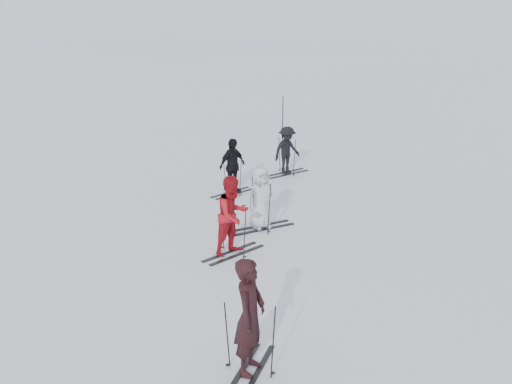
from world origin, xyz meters
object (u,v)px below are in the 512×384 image
(skier_uphill_left, at_px, (232,167))
(skier_uphill_far, at_px, (287,151))
(skier_red, at_px, (233,216))
(skier_near_dark, at_px, (250,318))
(piste_marker, at_px, (283,118))
(skier_grey, at_px, (261,199))

(skier_uphill_left, distance_m, skier_uphill_far, 2.69)
(skier_red, height_order, skier_uphill_left, skier_red)
(skier_near_dark, height_order, skier_uphill_left, skier_near_dark)
(skier_uphill_left, relative_size, piste_marker, 0.93)
(skier_uphill_left, distance_m, piste_marker, 7.20)
(skier_red, relative_size, skier_grey, 1.17)
(skier_red, distance_m, skier_uphill_far, 6.78)
(skier_near_dark, bearing_deg, piste_marker, 13.43)
(skier_red, distance_m, skier_uphill_left, 4.52)
(skier_red, height_order, skier_uphill_far, skier_red)
(skier_near_dark, distance_m, skier_uphill_far, 11.36)
(skier_grey, bearing_deg, skier_uphill_left, 77.16)
(skier_uphill_left, bearing_deg, skier_grey, -118.79)
(skier_grey, xyz_separation_m, skier_uphill_left, (-2.19, 2.04, 0.04))
(skier_uphill_left, bearing_deg, skier_near_dark, -130.92)
(skier_red, xyz_separation_m, skier_uphill_left, (-2.50, 3.77, -0.09))
(skier_red, xyz_separation_m, skier_uphill_far, (-2.15, 6.43, -0.14))
(skier_near_dark, bearing_deg, skier_red, 22.61)
(skier_uphill_left, bearing_deg, skier_red, -132.41)
(piste_marker, bearing_deg, skier_uphill_left, -72.71)
(skier_uphill_far, bearing_deg, skier_red, -140.56)
(skier_uphill_left, relative_size, skier_uphill_far, 1.06)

